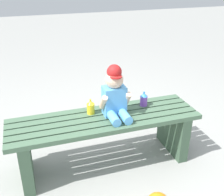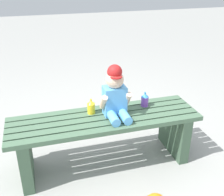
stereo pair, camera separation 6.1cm
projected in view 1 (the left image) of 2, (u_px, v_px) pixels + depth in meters
The scene contains 5 objects.
ground_plane at pixel (105, 162), 2.31m from camera, with size 16.00×16.00×0.00m, color #999993.
park_bench at pixel (105, 133), 2.18m from camera, with size 1.47×0.41×0.43m.
child_figure at pixel (115, 94), 2.08m from camera, with size 0.23×0.27×0.40m.
sippy_cup_left at pixel (91, 107), 2.15m from camera, with size 0.06×0.06×0.12m.
sippy_cup_right at pixel (144, 99), 2.28m from camera, with size 0.06×0.06×0.12m.
Camera 1 is at (-0.52, -1.77, 1.48)m, focal length 44.37 mm.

